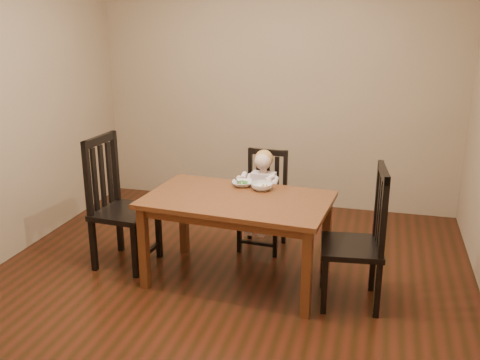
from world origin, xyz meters
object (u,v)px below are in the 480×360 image
(chair_left, at_px, (119,204))
(bowl_veg, at_px, (262,186))
(chair_right, at_px, (359,240))
(bowl_peas, at_px, (242,184))
(chair_child, at_px, (264,202))
(dining_table, at_px, (238,208))
(toddler, at_px, (263,190))

(chair_left, relative_size, bowl_veg, 6.20)
(chair_right, distance_m, bowl_peas, 1.10)
(bowl_veg, bearing_deg, chair_child, 100.20)
(dining_table, height_order, bowl_peas, bowl_peas)
(chair_child, bearing_deg, dining_table, 89.36)
(dining_table, xyz_separation_m, bowl_peas, (-0.04, 0.30, 0.10))
(dining_table, bearing_deg, chair_left, 177.06)
(toddler, bearing_deg, chair_child, -90.00)
(dining_table, bearing_deg, chair_right, -6.30)
(chair_child, xyz_separation_m, chair_right, (0.91, -0.83, 0.07))
(dining_table, xyz_separation_m, bowl_veg, (0.14, 0.24, 0.11))
(dining_table, height_order, chair_right, chair_right)
(chair_right, distance_m, toddler, 1.20)
(chair_right, bearing_deg, chair_child, 40.68)
(chair_left, bearing_deg, dining_table, 91.13)
(chair_child, distance_m, bowl_peas, 0.54)
(chair_right, xyz_separation_m, bowl_veg, (-0.82, 0.35, 0.24))
(dining_table, xyz_separation_m, chair_right, (0.96, -0.11, -0.12))
(chair_child, bearing_deg, bowl_veg, 103.78)
(chair_right, height_order, bowl_veg, chair_right)
(dining_table, distance_m, bowl_veg, 0.30)
(dining_table, relative_size, chair_right, 1.41)
(dining_table, distance_m, chair_right, 0.97)
(chair_child, relative_size, bowl_peas, 5.38)
(chair_child, distance_m, chair_right, 1.23)
(bowl_peas, bearing_deg, chair_right, -21.84)
(chair_child, xyz_separation_m, chair_left, (-1.13, -0.67, 0.11))
(chair_child, bearing_deg, chair_left, 34.43)
(bowl_peas, distance_m, bowl_veg, 0.19)
(dining_table, relative_size, bowl_peas, 8.88)
(chair_child, bearing_deg, chair_right, 140.99)
(chair_child, xyz_separation_m, bowl_peas, (-0.09, -0.43, 0.30))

